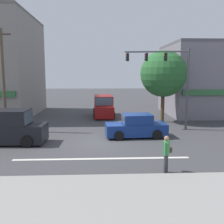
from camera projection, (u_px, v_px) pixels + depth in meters
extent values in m
plane|color=#3D3D3F|center=(101.00, 141.00, 16.82)|extent=(120.00, 120.00, 0.00)
cube|color=silver|center=(102.00, 159.00, 13.36)|extent=(9.00, 0.24, 0.01)
cube|color=gray|center=(103.00, 206.00, 8.41)|extent=(40.00, 5.00, 0.16)
cube|color=slate|center=(218.00, 81.00, 28.02)|extent=(10.93, 8.42, 7.09)
cube|color=#57545B|center=(220.00, 45.00, 27.48)|extent=(10.93, 8.42, 0.30)
cylinder|color=#4C3823|center=(163.00, 107.00, 23.34)|extent=(0.32, 0.32, 2.77)
sphere|color=#28602D|center=(163.00, 74.00, 22.91)|extent=(4.07, 4.07, 4.07)
cylinder|color=brown|center=(4.00, 81.00, 19.27)|extent=(0.22, 0.22, 7.51)
cube|color=#473828|center=(1.00, 34.00, 18.79)|extent=(1.40, 0.12, 0.10)
cylinder|color=#47474C|center=(187.00, 90.00, 19.95)|extent=(0.18, 0.18, 6.20)
cylinder|color=#47474C|center=(156.00, 52.00, 19.77)|extent=(4.76, 0.83, 0.12)
cube|color=black|center=(166.00, 57.00, 19.76)|extent=(0.23, 0.27, 0.60)
sphere|color=red|center=(164.00, 55.00, 19.75)|extent=(0.12, 0.12, 0.12)
sphere|color=black|center=(164.00, 57.00, 19.77)|extent=(0.12, 0.12, 0.12)
sphere|color=black|center=(164.00, 59.00, 19.80)|extent=(0.12, 0.12, 0.12)
cube|color=black|center=(147.00, 57.00, 19.90)|extent=(0.23, 0.27, 0.60)
sphere|color=red|center=(145.00, 55.00, 19.89)|extent=(0.12, 0.12, 0.12)
sphere|color=black|center=(145.00, 57.00, 19.92)|extent=(0.12, 0.12, 0.12)
sphere|color=black|center=(145.00, 59.00, 19.94)|extent=(0.12, 0.12, 0.12)
cube|color=black|center=(128.00, 57.00, 20.05)|extent=(0.23, 0.27, 0.60)
sphere|color=red|center=(126.00, 55.00, 20.04)|extent=(0.12, 0.12, 0.12)
sphere|color=black|center=(126.00, 57.00, 20.06)|extent=(0.12, 0.12, 0.12)
sphere|color=black|center=(126.00, 60.00, 20.09)|extent=(0.12, 0.12, 0.12)
cube|color=navy|center=(136.00, 129.00, 17.89)|extent=(4.20, 1.97, 0.80)
cube|color=navy|center=(137.00, 119.00, 17.79)|extent=(2.00, 1.68, 0.64)
cube|color=#475666|center=(123.00, 119.00, 17.69)|extent=(0.15, 1.44, 0.54)
cylinder|color=black|center=(119.00, 136.00, 16.94)|extent=(0.65, 0.22, 0.64)
cylinder|color=black|center=(116.00, 130.00, 18.61)|extent=(0.65, 0.22, 0.64)
cylinder|color=black|center=(157.00, 135.00, 17.22)|extent=(0.65, 0.22, 0.64)
cylinder|color=black|center=(151.00, 129.00, 18.90)|extent=(0.65, 0.22, 0.64)
cube|color=black|center=(8.00, 133.00, 16.20)|extent=(4.66, 2.00, 1.10)
cube|color=black|center=(2.00, 117.00, 16.05)|extent=(3.26, 1.91, 0.90)
cube|color=#475666|center=(29.00, 117.00, 16.07)|extent=(0.12, 1.66, 0.76)
cylinder|color=black|center=(35.00, 134.00, 17.17)|extent=(0.73, 0.22, 0.72)
cylinder|color=black|center=(27.00, 141.00, 15.35)|extent=(0.73, 0.22, 0.72)
cube|color=maroon|center=(104.00, 110.00, 26.35)|extent=(1.95, 4.64, 1.10)
cube|color=maroon|center=(103.00, 100.00, 26.51)|extent=(1.88, 3.24, 0.90)
cube|color=#475666|center=(104.00, 102.00, 24.91)|extent=(1.66, 0.10, 0.76)
cylinder|color=black|center=(114.00, 115.00, 25.06)|extent=(0.22, 0.72, 0.72)
cylinder|color=black|center=(95.00, 115.00, 24.93)|extent=(0.22, 0.72, 0.72)
cylinder|color=black|center=(112.00, 111.00, 27.87)|extent=(0.22, 0.72, 0.72)
cylinder|color=black|center=(94.00, 111.00, 27.74)|extent=(0.22, 0.72, 0.72)
cylinder|color=#333338|center=(165.00, 164.00, 11.29)|extent=(0.14, 0.14, 0.86)
cylinder|color=#333338|center=(166.00, 163.00, 11.45)|extent=(0.14, 0.14, 0.86)
cube|color=#3F8C4C|center=(166.00, 148.00, 11.27)|extent=(0.36, 0.42, 0.58)
sphere|color=#9E7051|center=(167.00, 138.00, 11.21)|extent=(0.22, 0.22, 0.22)
cylinder|color=#3F8C4C|center=(165.00, 149.00, 11.05)|extent=(0.09, 0.09, 0.56)
cylinder|color=#3F8C4C|center=(168.00, 146.00, 11.48)|extent=(0.09, 0.09, 0.56)
cube|color=brown|center=(169.00, 150.00, 11.56)|extent=(0.30, 0.24, 0.24)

